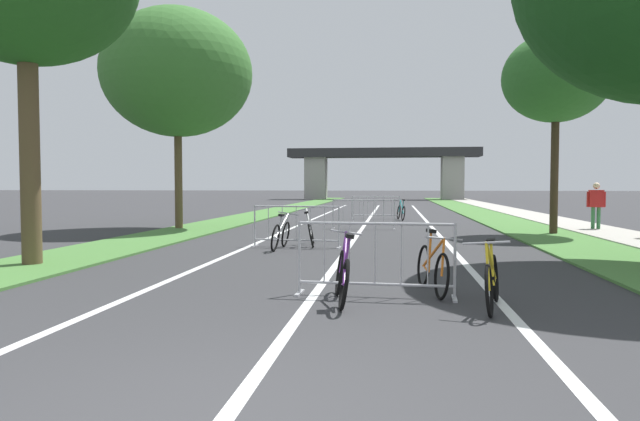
{
  "coord_description": "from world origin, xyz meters",
  "views": [
    {
      "loc": [
        1.11,
        -3.36,
        1.57
      ],
      "look_at": [
        -0.64,
        9.99,
        0.95
      ],
      "focal_mm": 31.48,
      "sensor_mm": 36.0,
      "label": 1
    }
  ],
  "objects_px": {
    "crowd_barrier_second": "(296,227)",
    "crowd_barrier_fourth": "(376,208)",
    "tree_left_pine_near": "(177,73)",
    "bicycle_yellow_2": "(492,281)",
    "crowd_barrier_nearest": "(375,260)",
    "bicycle_white_5": "(311,231)",
    "bicycle_teal_3": "(401,212)",
    "bicycle_orange_1": "(432,268)",
    "bicycle_silver_0": "(281,234)",
    "tree_right_maple_mid": "(556,78)",
    "crowd_barrier_third": "(363,215)",
    "pedestrian_waiting": "(596,202)",
    "bicycle_purple_4": "(342,275)"
  },
  "relations": [
    {
      "from": "tree_left_pine_near",
      "to": "bicycle_yellow_2",
      "type": "relative_size",
      "value": 4.9
    },
    {
      "from": "crowd_barrier_nearest",
      "to": "bicycle_orange_1",
      "type": "relative_size",
      "value": 1.37
    },
    {
      "from": "crowd_barrier_second",
      "to": "bicycle_teal_3",
      "type": "distance_m",
      "value": 11.81
    },
    {
      "from": "crowd_barrier_nearest",
      "to": "pedestrian_waiting",
      "type": "bearing_deg",
      "value": 59.92
    },
    {
      "from": "pedestrian_waiting",
      "to": "crowd_barrier_nearest",
      "type": "bearing_deg",
      "value": 66.39
    },
    {
      "from": "bicycle_purple_4",
      "to": "bicycle_orange_1",
      "type": "bearing_deg",
      "value": 26.54
    },
    {
      "from": "tree_left_pine_near",
      "to": "pedestrian_waiting",
      "type": "distance_m",
      "value": 15.07
    },
    {
      "from": "crowd_barrier_third",
      "to": "bicycle_silver_0",
      "type": "height_order",
      "value": "crowd_barrier_third"
    },
    {
      "from": "tree_right_maple_mid",
      "to": "bicycle_yellow_2",
      "type": "distance_m",
      "value": 12.57
    },
    {
      "from": "bicycle_silver_0",
      "to": "tree_left_pine_near",
      "type": "bearing_deg",
      "value": 133.34
    },
    {
      "from": "crowd_barrier_fourth",
      "to": "pedestrian_waiting",
      "type": "bearing_deg",
      "value": -37.51
    },
    {
      "from": "crowd_barrier_second",
      "to": "bicycle_white_5",
      "type": "relative_size",
      "value": 1.4
    },
    {
      "from": "crowd_barrier_second",
      "to": "crowd_barrier_nearest",
      "type": "bearing_deg",
      "value": -70.15
    },
    {
      "from": "crowd_barrier_nearest",
      "to": "crowd_barrier_second",
      "type": "bearing_deg",
      "value": 109.85
    },
    {
      "from": "tree_left_pine_near",
      "to": "bicycle_white_5",
      "type": "height_order",
      "value": "tree_left_pine_near"
    },
    {
      "from": "crowd_barrier_second",
      "to": "pedestrian_waiting",
      "type": "distance_m",
      "value": 11.13
    },
    {
      "from": "crowd_barrier_second",
      "to": "crowd_barrier_fourth",
      "type": "relative_size",
      "value": 1.01
    },
    {
      "from": "crowd_barrier_second",
      "to": "bicycle_silver_0",
      "type": "relative_size",
      "value": 1.36
    },
    {
      "from": "crowd_barrier_third",
      "to": "bicycle_teal_3",
      "type": "relative_size",
      "value": 1.31
    },
    {
      "from": "tree_right_maple_mid",
      "to": "crowd_barrier_third",
      "type": "xyz_separation_m",
      "value": [
        -6.04,
        1.52,
        -4.37
      ]
    },
    {
      "from": "tree_right_maple_mid",
      "to": "bicycle_white_5",
      "type": "height_order",
      "value": "tree_right_maple_mid"
    },
    {
      "from": "crowd_barrier_nearest",
      "to": "bicycle_orange_1",
      "type": "xyz_separation_m",
      "value": [
        0.81,
        0.41,
        -0.15
      ]
    },
    {
      "from": "crowd_barrier_nearest",
      "to": "crowd_barrier_second",
      "type": "height_order",
      "value": "same"
    },
    {
      "from": "crowd_barrier_fourth",
      "to": "pedestrian_waiting",
      "type": "distance_m",
      "value": 9.63
    },
    {
      "from": "bicycle_silver_0",
      "to": "pedestrian_waiting",
      "type": "bearing_deg",
      "value": 37.85
    },
    {
      "from": "crowd_barrier_second",
      "to": "crowd_barrier_third",
      "type": "xyz_separation_m",
      "value": [
        1.37,
        6.02,
        0.0
      ]
    },
    {
      "from": "crowd_barrier_nearest",
      "to": "crowd_barrier_second",
      "type": "distance_m",
      "value": 6.4
    },
    {
      "from": "bicycle_white_5",
      "to": "tree_left_pine_near",
      "type": "bearing_deg",
      "value": 131.51
    },
    {
      "from": "crowd_barrier_nearest",
      "to": "tree_right_maple_mid",
      "type": "bearing_deg",
      "value": 63.53
    },
    {
      "from": "tree_right_maple_mid",
      "to": "bicycle_purple_4",
      "type": "bearing_deg",
      "value": -117.27
    },
    {
      "from": "bicycle_teal_3",
      "to": "bicycle_silver_0",
      "type": "bearing_deg",
      "value": -114.28
    },
    {
      "from": "crowd_barrier_third",
      "to": "pedestrian_waiting",
      "type": "xyz_separation_m",
      "value": [
        7.87,
        0.16,
        0.49
      ]
    },
    {
      "from": "crowd_barrier_third",
      "to": "tree_right_maple_mid",
      "type": "bearing_deg",
      "value": -14.1
    },
    {
      "from": "tree_left_pine_near",
      "to": "crowd_barrier_nearest",
      "type": "bearing_deg",
      "value": -56.84
    },
    {
      "from": "tree_left_pine_near",
      "to": "bicycle_silver_0",
      "type": "distance_m",
      "value": 9.01
    },
    {
      "from": "crowd_barrier_second",
      "to": "bicycle_teal_3",
      "type": "xyz_separation_m",
      "value": [
        2.77,
        11.48,
        -0.16
      ]
    },
    {
      "from": "crowd_barrier_fourth",
      "to": "bicycle_purple_4",
      "type": "xyz_separation_m",
      "value": [
        0.15,
        -18.51,
        -0.15
      ]
    },
    {
      "from": "bicycle_silver_0",
      "to": "bicycle_yellow_2",
      "type": "height_order",
      "value": "bicycle_yellow_2"
    },
    {
      "from": "tree_right_maple_mid",
      "to": "bicycle_orange_1",
      "type": "distance_m",
      "value": 11.93
    },
    {
      "from": "crowd_barrier_fourth",
      "to": "bicycle_silver_0",
      "type": "distance_m",
      "value": 12.69
    },
    {
      "from": "crowd_barrier_fourth",
      "to": "bicycle_purple_4",
      "type": "distance_m",
      "value": 18.52
    },
    {
      "from": "tree_right_maple_mid",
      "to": "bicycle_orange_1",
      "type": "height_order",
      "value": "tree_right_maple_mid"
    },
    {
      "from": "crowd_barrier_second",
      "to": "pedestrian_waiting",
      "type": "bearing_deg",
      "value": 33.78
    },
    {
      "from": "bicycle_orange_1",
      "to": "pedestrian_waiting",
      "type": "bearing_deg",
      "value": -128.96
    },
    {
      "from": "tree_right_maple_mid",
      "to": "tree_left_pine_near",
      "type": "bearing_deg",
      "value": 177.15
    },
    {
      "from": "crowd_barrier_third",
      "to": "bicycle_teal_3",
      "type": "bearing_deg",
      "value": 75.63
    },
    {
      "from": "tree_left_pine_near",
      "to": "pedestrian_waiting",
      "type": "relative_size",
      "value": 4.67
    },
    {
      "from": "crowd_barrier_nearest",
      "to": "crowd_barrier_fourth",
      "type": "bearing_deg",
      "value": 91.8
    },
    {
      "from": "crowd_barrier_second",
      "to": "tree_left_pine_near",
      "type": "bearing_deg",
      "value": 134.91
    },
    {
      "from": "bicycle_yellow_2",
      "to": "crowd_barrier_second",
      "type": "bearing_deg",
      "value": -47.24
    }
  ]
}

